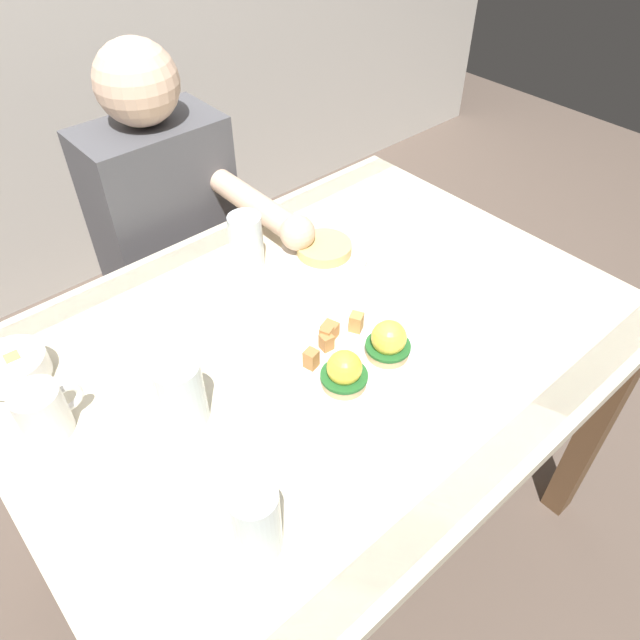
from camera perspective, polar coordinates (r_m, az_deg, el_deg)
The scene contains 11 objects.
ground_plane at distance 1.76m, azimuth 0.06°, elevation -18.92°, with size 6.00×6.00×0.00m, color brown.
dining_table at distance 1.24m, azimuth 0.08°, elevation -4.92°, with size 1.20×0.90×0.74m.
eggs_benedict_plate at distance 1.08m, azimuth 4.14°, elevation -3.97°, with size 0.27×0.27×0.09m.
fruit_bowl at distance 1.19m, azimuth -27.35°, elevation -4.15°, with size 0.12×0.12×0.06m.
coffee_mug at distance 1.07m, azimuth -25.11°, elevation -7.87°, with size 0.11×0.08×0.09m.
fork at distance 1.56m, azimuth 7.38°, elevation 11.36°, with size 0.16×0.05×0.00m.
water_glass_near at distance 0.86m, azimuth -6.11°, elevation -19.01°, with size 0.07×0.07×0.13m.
water_glass_far at distance 1.01m, azimuth -13.25°, elevation -7.01°, with size 0.08×0.08×0.13m.
water_glass_extra at distance 1.30m, azimuth -7.07°, elevation 7.25°, with size 0.07×0.07×0.13m.
side_plate at distance 1.34m, azimuth 0.40°, elevation 6.59°, with size 0.20×0.20×0.04m.
diner_person at distance 1.62m, azimuth -13.78°, elevation 7.85°, with size 0.34×0.54×1.14m.
Camera 1 is at (-0.55, -0.62, 1.55)m, focal length 33.26 mm.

